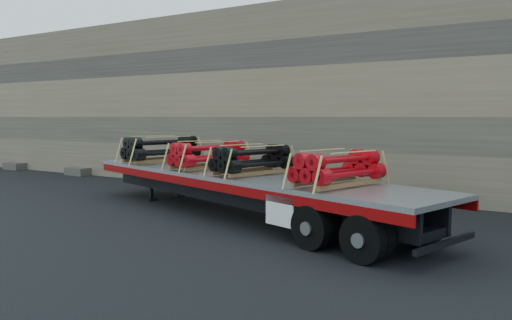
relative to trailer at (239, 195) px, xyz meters
The scene contains 7 objects.
ground 1.19m from the trailer, 23.11° to the right, with size 120.00×120.00×0.00m, color black.
rock_wall 6.81m from the trailer, 81.33° to the left, with size 44.00×3.00×7.00m, color #7A6B54.
trailer is the anchor object (origin of this frame).
bundle_front 4.34m from the trailer, 162.40° to the left, with size 1.22×2.44×0.86m, color black, non-canonical shape.
bundle_midfront 1.76m from the trailer, 162.40° to the left, with size 1.12×2.25×0.80m, color #B50912, non-canonical shape.
bundle_midrear 1.16m from the trailer, 17.60° to the right, with size 1.08×2.16×0.77m, color black, non-canonical shape.
bundle_rear 3.68m from the trailer, 17.60° to the right, with size 1.09×2.17×0.77m, color #B50912, non-canonical shape.
Camera 1 is at (6.68, -11.20, 2.81)m, focal length 35.00 mm.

